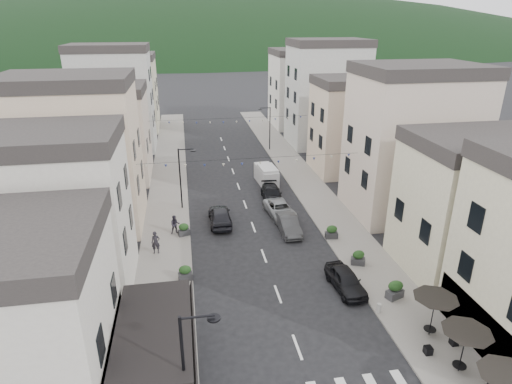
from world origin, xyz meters
TOP-DOWN VIEW (x-y plane):
  - sidewalk_left at (-7.50, 32.00)m, footprint 4.00×76.00m
  - sidewalk_right at (7.50, 32.00)m, footprint 4.00×76.00m
  - hill_backdrop at (0.00, 300.00)m, footprint 640.00×360.00m
  - boutique_awning at (-7.25, 5.00)m, footprint 3.77×7.50m
  - buildings_row_left at (-14.50, 37.75)m, footprint 10.20×54.16m
  - buildings_row_right at (14.50, 36.59)m, footprint 10.20×54.16m
  - cafe_terrace at (7.70, 2.80)m, footprint 2.50×8.10m
  - streetlamp_left_near at (-5.82, 2.00)m, footprint 1.70×0.56m
  - streetlamp_left_far at (-5.82, 26.00)m, footprint 1.70×0.56m
  - streetlamp_right_far at (5.82, 44.00)m, footprint 1.70×0.56m
  - bollards at (0.00, 5.50)m, footprint 11.66×10.26m
  - bunting_near at (0.00, 22.00)m, footprint 19.00×0.28m
  - bunting_far at (0.00, 38.00)m, footprint 19.00×0.28m
  - parked_car_a at (4.60, 10.81)m, footprint 2.02×4.28m
  - parked_car_b at (2.80, 19.60)m, footprint 1.51×4.29m
  - parked_car_c at (2.80, 22.88)m, footprint 2.71×4.93m
  - parked_car_d at (2.80, 26.60)m, footprint 2.22×4.80m
  - parked_car_e at (-2.80, 22.12)m, footprint 1.89×4.68m
  - delivery_van at (3.17, 31.33)m, footprint 2.07×4.50m
  - pedestrian_a at (-8.15, 17.67)m, footprint 0.67×0.46m
  - pedestrian_b at (-6.70, 20.73)m, footprint 0.84×0.68m
  - planter_la at (-6.00, 13.62)m, footprint 1.01×0.60m
  - planter_lb at (-6.00, 20.28)m, footprint 1.07×0.76m
  - planter_ra at (7.34, 9.20)m, footprint 1.27×0.98m
  - planter_rb at (6.58, 13.48)m, footprint 1.14×0.86m
  - planter_rc at (6.00, 17.72)m, footprint 1.07×0.67m

SIDE VIEW (x-z plane):
  - hill_backdrop at x=0.00m, z-range -35.00..35.00m
  - sidewalk_left at x=-7.50m, z-range 0.00..0.12m
  - sidewalk_right at x=7.50m, z-range 0.00..0.12m
  - bollards at x=0.00m, z-range 0.12..0.72m
  - planter_lb at x=-6.00m, z-range 0.10..1.18m
  - planter_la at x=-6.00m, z-range 0.10..1.20m
  - parked_car_c at x=2.80m, z-range 0.00..1.31m
  - planter_rb at x=6.58m, z-range 0.10..1.24m
  - planter_rc at x=6.00m, z-range 0.10..1.24m
  - parked_car_d at x=2.80m, z-range 0.00..1.36m
  - parked_car_b at x=2.80m, z-range 0.00..1.41m
  - parked_car_a at x=4.60m, z-range 0.00..1.41m
  - planter_ra at x=7.34m, z-range 0.10..1.36m
  - parked_car_e at x=-2.80m, z-range 0.00..1.59m
  - pedestrian_b at x=-6.70m, z-range 0.12..1.76m
  - pedestrian_a at x=-8.15m, z-range 0.12..1.93m
  - delivery_van at x=3.17m, z-range -0.02..2.08m
  - cafe_terrace at x=7.70m, z-range 1.09..3.62m
  - boutique_awning at x=-7.25m, z-range 1.48..4.75m
  - streetlamp_left_near at x=-5.82m, z-range 0.70..6.70m
  - streetlamp_left_far at x=-5.82m, z-range 0.70..6.70m
  - streetlamp_right_far at x=5.82m, z-range 0.70..6.70m
  - bunting_near at x=0.00m, z-range 5.34..5.96m
  - bunting_far at x=0.00m, z-range 5.34..5.96m
  - buildings_row_left at x=-14.50m, z-range -0.88..13.12m
  - buildings_row_right at x=14.50m, z-range -0.93..13.57m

